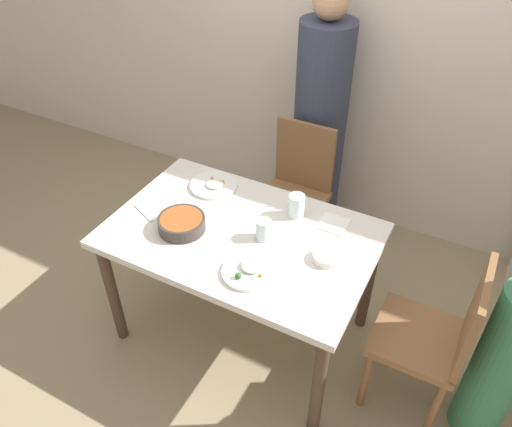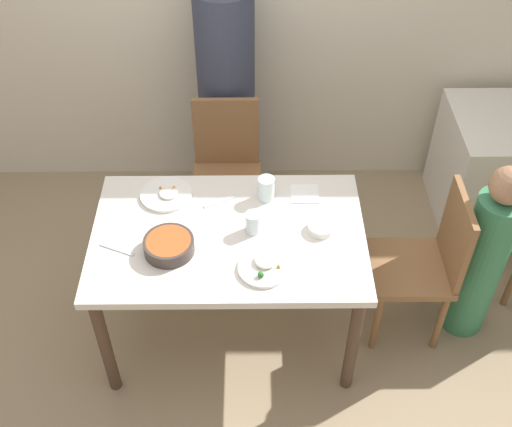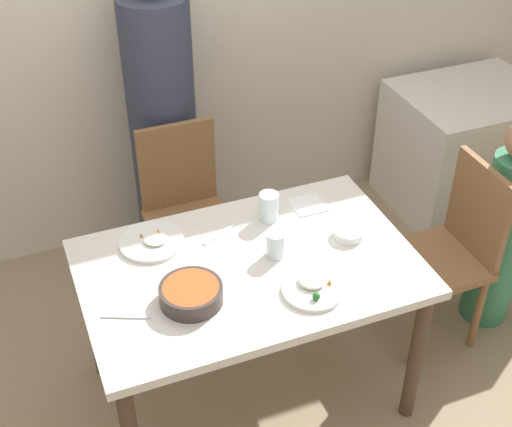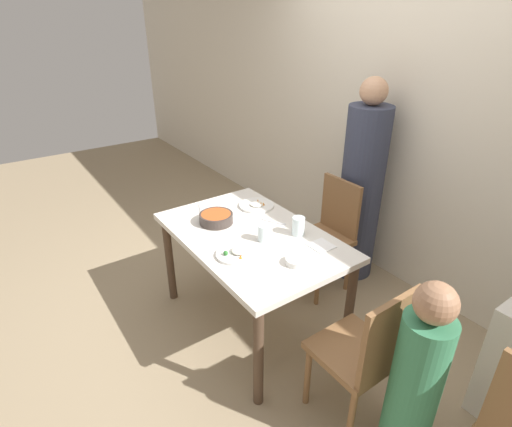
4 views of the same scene
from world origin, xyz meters
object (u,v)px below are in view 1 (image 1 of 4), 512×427
at_px(plate_rice_adult, 214,185).
at_px(glass_water_tall, 264,230).
at_px(person_child, 504,359).
at_px(bowl_curry, 182,223).
at_px(chair_adult_spot, 296,190).
at_px(person_adult, 319,129).
at_px(chair_child_spot, 435,336).

bearing_deg(plate_rice_adult, glass_water_tall, -29.93).
bearing_deg(person_child, bowl_curry, -174.71).
relative_size(chair_adult_spot, glass_water_tall, 8.41).
bearing_deg(glass_water_tall, bowl_curry, -161.80).
bearing_deg(plate_rice_adult, chair_adult_spot, 60.26).
bearing_deg(person_adult, person_child, -39.20).
relative_size(plate_rice_adult, glass_water_tall, 2.40).
xyz_separation_m(chair_adult_spot, person_child, (1.31, -0.73, 0.02)).
height_order(person_adult, person_child, person_adult).
bearing_deg(person_adult, plate_rice_adult, -108.72).
distance_m(chair_adult_spot, person_child, 1.50).
distance_m(bowl_curry, glass_water_tall, 0.41).
relative_size(person_child, glass_water_tall, 10.12).
bearing_deg(chair_child_spot, chair_adult_spot, -125.45).
bearing_deg(glass_water_tall, chair_child_spot, 1.04).
height_order(chair_adult_spot, chair_child_spot, same).
distance_m(bowl_curry, plate_rice_adult, 0.38).
distance_m(chair_child_spot, glass_water_tall, 0.92).
xyz_separation_m(person_child, glass_water_tall, (-1.16, -0.02, 0.28)).
height_order(bowl_curry, plate_rice_adult, bowl_curry).
relative_size(person_adult, plate_rice_adult, 6.35).
xyz_separation_m(chair_child_spot, bowl_curry, (-1.26, -0.14, 0.28)).
distance_m(person_adult, glass_water_tall, 1.10).
bearing_deg(person_child, glass_water_tall, -179.21).
distance_m(chair_child_spot, person_adult, 1.50).
height_order(person_child, plate_rice_adult, person_child).
bearing_deg(person_child, person_adult, 140.80).
relative_size(chair_child_spot, plate_rice_adult, 3.51).
bearing_deg(glass_water_tall, person_adult, 97.98).
distance_m(plate_rice_adult, glass_water_tall, 0.50).
height_order(person_child, bowl_curry, person_child).
distance_m(chair_adult_spot, person_adult, 0.43).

